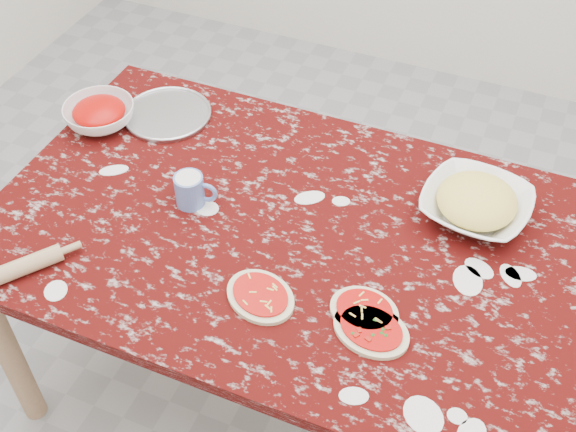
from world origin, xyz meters
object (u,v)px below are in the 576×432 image
(worktable, at_px, (288,250))
(rolling_pin, at_px, (17,269))
(flour_mug, at_px, (191,190))
(pizza_tray, at_px, (167,115))
(sauce_bowl, at_px, (100,115))
(cheese_bowl, at_px, (475,206))

(worktable, height_order, rolling_pin, rolling_pin)
(worktable, distance_m, flour_mug, 0.31)
(pizza_tray, bearing_deg, flour_mug, -50.90)
(pizza_tray, xyz_separation_m, flour_mug, (0.26, -0.31, 0.04))
(worktable, xyz_separation_m, pizza_tray, (-0.54, 0.30, 0.09))
(pizza_tray, height_order, sauce_bowl, sauce_bowl)
(rolling_pin, bearing_deg, worktable, 35.92)
(cheese_bowl, height_order, rolling_pin, cheese_bowl)
(sauce_bowl, bearing_deg, flour_mug, -25.39)
(sauce_bowl, relative_size, cheese_bowl, 0.76)
(flour_mug, bearing_deg, worktable, 1.80)
(pizza_tray, height_order, cheese_bowl, cheese_bowl)
(cheese_bowl, bearing_deg, rolling_pin, -147.12)
(flour_mug, xyz_separation_m, rolling_pin, (-0.28, -0.40, -0.03))
(sauce_bowl, height_order, rolling_pin, sauce_bowl)
(sauce_bowl, bearing_deg, rolling_pin, -76.19)
(pizza_tray, bearing_deg, rolling_pin, -91.80)
(sauce_bowl, distance_m, rolling_pin, 0.62)
(cheese_bowl, bearing_deg, pizza_tray, 176.32)
(sauce_bowl, height_order, cheese_bowl, cheese_bowl)
(cheese_bowl, xyz_separation_m, rolling_pin, (-1.00, -0.65, -0.01))
(worktable, distance_m, pizza_tray, 0.62)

